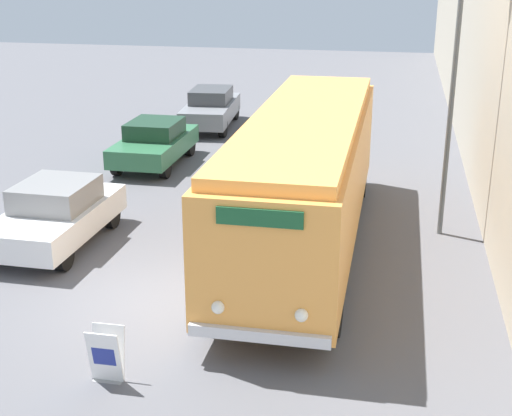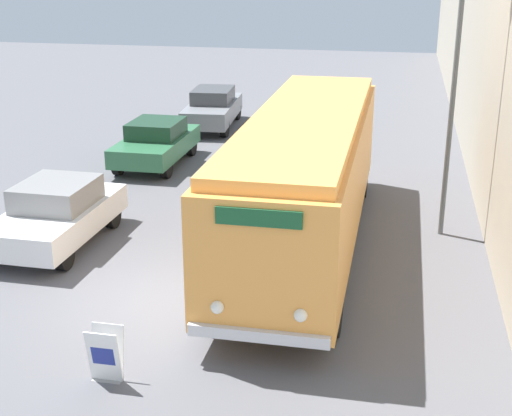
# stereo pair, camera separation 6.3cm
# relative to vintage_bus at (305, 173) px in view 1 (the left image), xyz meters

# --- Properties ---
(ground_plane) EXTENTS (80.00, 80.00, 0.00)m
(ground_plane) POSITION_rel_vintage_bus_xyz_m (-2.55, -3.39, -1.81)
(ground_plane) COLOR #56565B
(building_wall_right) EXTENTS (0.30, 60.00, 8.57)m
(building_wall_right) POSITION_rel_vintage_bus_xyz_m (4.33, 6.61, 2.47)
(building_wall_right) COLOR #B2A893
(building_wall_right) RESTS_ON ground_plane
(vintage_bus) EXTENTS (2.48, 10.89, 3.17)m
(vintage_bus) POSITION_rel_vintage_bus_xyz_m (0.00, 0.00, 0.00)
(vintage_bus) COLOR black
(vintage_bus) RESTS_ON ground_plane
(sign_board) EXTENTS (0.54, 0.35, 0.93)m
(sign_board) POSITION_rel_vintage_bus_xyz_m (-2.33, -6.17, -1.36)
(sign_board) COLOR gray
(sign_board) RESTS_ON ground_plane
(streetlamp) EXTENTS (0.36, 0.36, 7.67)m
(streetlamp) POSITION_rel_vintage_bus_xyz_m (3.17, 1.49, 3.03)
(streetlamp) COLOR #595E60
(streetlamp) RESTS_ON ground_plane
(parked_car_near) EXTENTS (1.94, 4.05, 1.51)m
(parked_car_near) POSITION_rel_vintage_bus_xyz_m (-5.71, -0.99, -1.05)
(parked_car_near) COLOR black
(parked_car_near) RESTS_ON ground_plane
(parked_car_mid) EXTENTS (1.83, 4.06, 1.44)m
(parked_car_mid) POSITION_rel_vintage_bus_xyz_m (-5.69, 5.94, -1.07)
(parked_car_mid) COLOR black
(parked_car_mid) RESTS_ON ground_plane
(parked_car_far) EXTENTS (2.06, 4.59, 1.53)m
(parked_car_far) POSITION_rel_vintage_bus_xyz_m (-5.27, 11.49, -1.03)
(parked_car_far) COLOR black
(parked_car_far) RESTS_ON ground_plane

